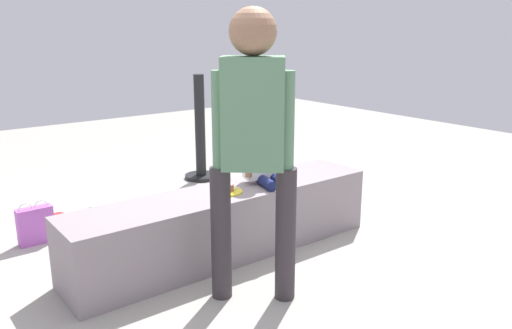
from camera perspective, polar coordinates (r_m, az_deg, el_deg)
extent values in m
plane|color=#A39F96|center=(3.83, -3.25, -9.83)|extent=(12.00, 12.00, 0.00)
cube|color=gray|center=(3.74, -3.30, -6.46)|extent=(2.35, 0.49, 0.48)
cylinder|color=#131B4B|center=(3.73, 1.06, -1.95)|extent=(0.14, 0.26, 0.08)
cylinder|color=#131B4B|center=(3.81, 2.10, -1.56)|extent=(0.14, 0.26, 0.08)
cube|color=white|center=(3.80, 0.25, 0.61)|extent=(0.24, 0.18, 0.28)
sphere|color=#8C664C|center=(3.75, 0.26, 3.91)|extent=(0.16, 0.16, 0.16)
cylinder|color=#8C664C|center=(3.71, -0.84, 0.18)|extent=(0.05, 0.05, 0.21)
cylinder|color=#8C664C|center=(3.89, 1.29, 0.87)|extent=(0.05, 0.05, 0.21)
cylinder|color=#312B30|center=(3.09, 3.30, -7.80)|extent=(0.12, 0.12, 0.83)
cylinder|color=#312B30|center=(3.11, -3.90, -7.68)|extent=(0.12, 0.12, 0.83)
cube|color=#56815F|center=(2.89, -0.33, 5.68)|extent=(0.40, 0.39, 0.63)
sphere|color=#8C664C|center=(2.85, -0.35, 14.59)|extent=(0.26, 0.26, 0.26)
cylinder|color=#56815F|center=(2.90, 3.32, 4.51)|extent=(0.10, 0.10, 0.60)
cylinder|color=#56815F|center=(2.91, -3.97, 4.56)|extent=(0.10, 0.10, 0.60)
cylinder|color=yellow|center=(3.62, -3.28, -3.02)|extent=(0.22, 0.22, 0.01)
cylinder|color=brown|center=(3.61, -3.28, -2.59)|extent=(0.10, 0.10, 0.04)
cylinder|color=pink|center=(3.60, -3.29, -2.19)|extent=(0.10, 0.10, 0.01)
cube|color=silver|center=(3.64, -2.40, -2.75)|extent=(0.11, 0.04, 0.00)
cube|color=#B259BF|center=(4.29, -23.28, -6.24)|extent=(0.26, 0.10, 0.29)
torus|color=white|center=(4.23, -24.23, -4.57)|extent=(0.10, 0.01, 0.10)
torus|color=white|center=(4.26, -22.74, -4.30)|extent=(0.10, 0.01, 0.10)
cylinder|color=black|center=(5.67, -6.08, -1.31)|extent=(0.36, 0.36, 0.04)
cylinder|color=black|center=(5.54, -6.24, 4.31)|extent=(0.11, 0.11, 1.09)
cylinder|color=silver|center=(4.98, 0.80, -2.77)|extent=(0.07, 0.07, 0.17)
cone|color=silver|center=(4.95, 0.81, -1.65)|extent=(0.06, 0.06, 0.03)
cylinder|color=white|center=(4.95, 0.81, -1.38)|extent=(0.03, 0.03, 0.02)
cylinder|color=red|center=(4.59, -21.03, -5.80)|extent=(0.09, 0.09, 0.11)
cube|color=white|center=(4.66, -0.84, -4.41)|extent=(0.39, 0.39, 0.11)
cube|color=black|center=(3.95, -17.67, -7.79)|extent=(0.30, 0.11, 0.25)
torus|color=black|center=(3.90, -17.82, -6.07)|extent=(0.22, 0.01, 0.22)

